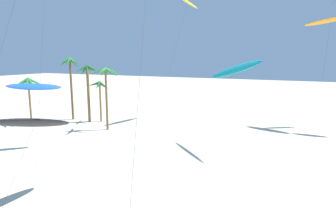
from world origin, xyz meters
name	(u,v)px	position (x,y,z in m)	size (l,w,h in m)	color
palm_tree_0	(70,69)	(-23.72, 43.08, 8.90)	(3.67, 4.22, 10.86)	brown
palm_tree_1	(29,85)	(-27.15, 37.44, 6.35)	(4.79, 4.94, 7.63)	brown
palm_tree_2	(88,77)	(-19.78, 42.93, 7.53)	(4.02, 4.09, 9.60)	brown
palm_tree_3	(106,78)	(-13.72, 39.70, 7.83)	(4.28, 4.54, 9.37)	brown
palm_tree_4	(100,88)	(-18.06, 43.73, 5.68)	(3.72, 3.67, 6.88)	olive
flying_kite_3	(187,2)	(-5.68, 51.66, 19.88)	(3.39, 10.69, 20.92)	yellow
flying_kite_5	(331,20)	(15.67, 55.13, 16.20)	(7.33, 8.22, 17.12)	orange
flying_kite_6	(34,87)	(-16.00, 29.28, 7.40)	(5.03, 5.26, 8.03)	blue
flying_kite_7	(234,70)	(5.19, 38.58, 9.37)	(6.90, 10.33, 10.96)	#19B2B7
flying_kite_9	(35,123)	(-5.11, 20.11, 6.14)	(1.80, 7.88, 7.37)	black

